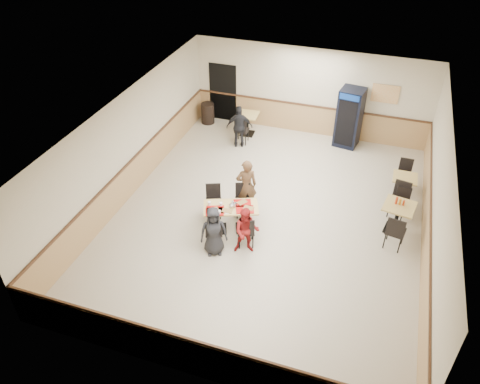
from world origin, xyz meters
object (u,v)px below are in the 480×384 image
(main_table, at_px, (231,214))
(diner_man_opposite, at_px, (246,186))
(back_table, at_px, (247,121))
(lone_diner, at_px, (239,127))
(side_table_near, at_px, (398,214))
(trash_bin, at_px, (208,113))
(diner_woman_right, at_px, (247,231))
(diner_woman_left, at_px, (214,231))
(pepsi_cooler, at_px, (349,118))
(side_table_far, at_px, (404,184))

(main_table, relative_size, diner_man_opposite, 0.98)
(back_table, bearing_deg, diner_man_opposite, -72.65)
(lone_diner, distance_m, side_table_near, 5.91)
(trash_bin, bearing_deg, main_table, -62.53)
(diner_woman_right, relative_size, side_table_near, 1.47)
(diner_woman_right, height_order, side_table_near, diner_woman_right)
(main_table, xyz_separation_m, diner_woman_left, (-0.11, -0.94, 0.17))
(diner_woman_right, height_order, pepsi_cooler, pepsi_cooler)
(pepsi_cooler, bearing_deg, trash_bin, -170.67)
(diner_man_opposite, height_order, side_table_near, diner_man_opposite)
(lone_diner, distance_m, trash_bin, 2.05)
(side_table_near, xyz_separation_m, back_table, (-5.20, 3.67, -0.03))
(main_table, relative_size, diner_woman_right, 1.20)
(side_table_far, xyz_separation_m, pepsi_cooler, (-1.93, 2.54, 0.52))
(side_table_near, bearing_deg, diner_woman_right, -150.10)
(pepsi_cooler, xyz_separation_m, trash_bin, (-4.97, -0.04, -0.62))
(main_table, height_order, diner_man_opposite, diner_man_opposite)
(diner_woman_left, bearing_deg, side_table_far, 16.66)
(main_table, relative_size, pepsi_cooler, 0.78)
(diner_woman_right, xyz_separation_m, side_table_near, (3.42, 1.96, -0.10))
(pepsi_cooler, height_order, trash_bin, pepsi_cooler)
(main_table, xyz_separation_m, back_table, (-1.16, 4.98, 0.02))
(lone_diner, height_order, side_table_far, lone_diner)
(diner_man_opposite, xyz_separation_m, back_table, (-1.26, 4.04, -0.27))
(main_table, xyz_separation_m, side_table_far, (4.13, 2.84, -0.02))
(diner_man_opposite, distance_m, back_table, 4.24)
(diner_man_opposite, relative_size, lone_diner, 1.08)
(pepsi_cooler, bearing_deg, diner_woman_right, -95.78)
(side_table_far, height_order, back_table, back_table)
(lone_diner, bearing_deg, diner_man_opposite, 93.82)
(diner_woman_right, bearing_deg, side_table_near, 12.66)
(diner_woman_right, relative_size, diner_man_opposite, 0.82)
(lone_diner, relative_size, side_table_far, 2.06)
(main_table, height_order, side_table_near, side_table_near)
(diner_woman_right, bearing_deg, side_table_far, 27.67)
(back_table, height_order, pepsi_cooler, pepsi_cooler)
(diner_woman_right, distance_m, diner_man_opposite, 1.69)
(side_table_far, distance_m, pepsi_cooler, 3.23)
(diner_woman_right, height_order, back_table, diner_woman_right)
(diner_woman_left, relative_size, diner_man_opposite, 0.85)
(trash_bin, bearing_deg, diner_man_opposite, -56.75)
(side_table_near, height_order, back_table, side_table_near)
(diner_woman_left, relative_size, back_table, 1.75)
(main_table, distance_m, pepsi_cooler, 5.83)
(diner_woman_left, distance_m, diner_man_opposite, 1.90)
(side_table_far, height_order, trash_bin, trash_bin)
(pepsi_cooler, bearing_deg, lone_diner, -150.62)
(back_table, bearing_deg, side_table_near, -35.23)
(diner_woman_left, height_order, pepsi_cooler, pepsi_cooler)
(lone_diner, distance_m, back_table, 0.89)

